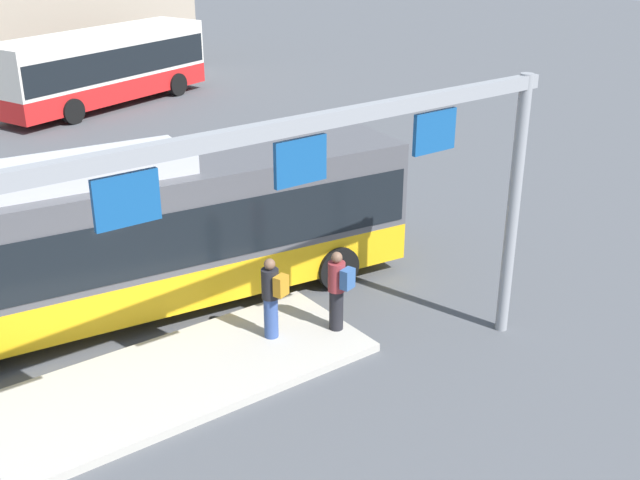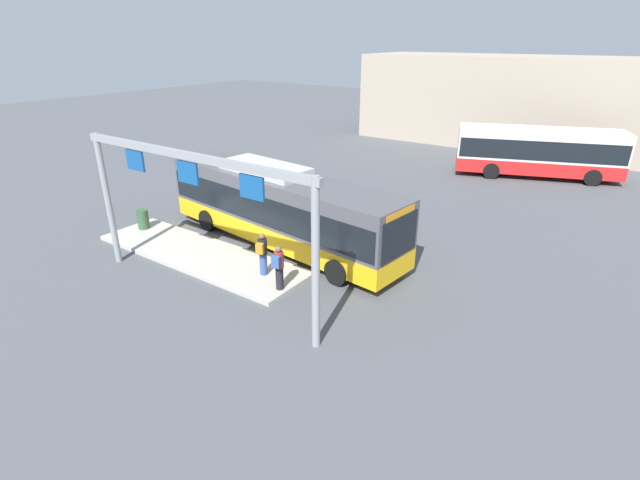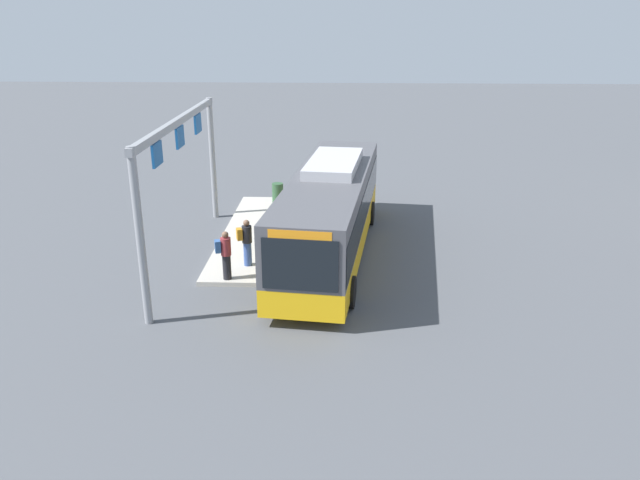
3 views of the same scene
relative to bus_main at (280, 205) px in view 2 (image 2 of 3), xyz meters
name	(u,v)px [view 2 (image 2 of 3)]	position (x,y,z in m)	size (l,w,h in m)	color
ground_plane	(282,244)	(0.01, 0.00, -1.81)	(120.00, 120.00, 0.00)	#4C4F54
platform_curb	(200,254)	(-2.01, -2.95, -1.73)	(10.00, 2.80, 0.16)	#B2ADA3
bus_main	(280,205)	(0.00, 0.00, 0.00)	(12.15, 3.88, 3.46)	#EAAD14
bus_background_left	(538,150)	(6.61, 17.82, -0.04)	(10.16, 5.70, 3.10)	red
person_boarding	(279,267)	(2.69, -3.39, -0.76)	(0.44, 0.59, 1.67)	black
person_waiting_near	(263,253)	(1.49, -2.88, -0.76)	(0.46, 0.59, 1.67)	#334C8C
platform_sign_gantry	(190,194)	(0.59, -5.16, 1.99)	(10.30, 0.24, 5.20)	gray
station_building	(509,101)	(2.07, 27.25, 1.69)	(23.85, 8.00, 7.00)	tan
trash_bin	(143,219)	(-6.20, -2.59, -1.20)	(0.52, 0.52, 0.90)	#2D5133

